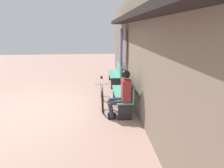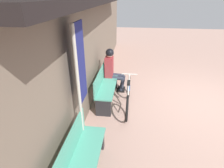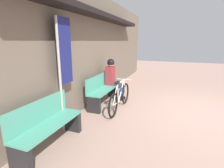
% 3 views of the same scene
% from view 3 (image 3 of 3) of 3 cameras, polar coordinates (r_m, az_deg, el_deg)
% --- Properties ---
extents(ground_plane, '(24.00, 24.00, 0.00)m').
position_cam_3_polar(ground_plane, '(5.01, 24.46, -8.68)').
color(ground_plane, tan).
extents(storefront_wall, '(12.00, 0.56, 3.20)m').
position_cam_3_polar(storefront_wall, '(5.20, -6.53, 12.11)').
color(storefront_wall, '#756656').
rests_on(storefront_wall, ground_plane).
extents(park_bench_near, '(1.55, 0.42, 0.86)m').
position_cam_3_polar(park_bench_near, '(5.14, -2.97, -2.15)').
color(park_bench_near, '#51A88E').
rests_on(park_bench_near, ground_plane).
extents(bicycle, '(1.67, 0.40, 0.83)m').
position_cam_3_polar(bicycle, '(4.70, 2.60, -4.43)').
color(bicycle, black).
rests_on(bicycle, ground_plane).
extents(person_seated, '(0.34, 0.59, 1.28)m').
position_cam_3_polar(person_seated, '(5.53, 0.22, 2.59)').
color(person_seated, '#2D3342').
rests_on(person_seated, ground_plane).
extents(park_bench_far, '(1.40, 0.42, 0.86)m').
position_cam_3_polar(park_bench_far, '(3.24, -20.11, -13.06)').
color(park_bench_far, '#51A88E').
rests_on(park_bench_far, ground_plane).
extents(banner_pole, '(0.45, 0.05, 2.26)m').
position_cam_3_polar(banner_pole, '(3.60, -15.58, 7.45)').
color(banner_pole, '#B7B2A8').
rests_on(banner_pole, ground_plane).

